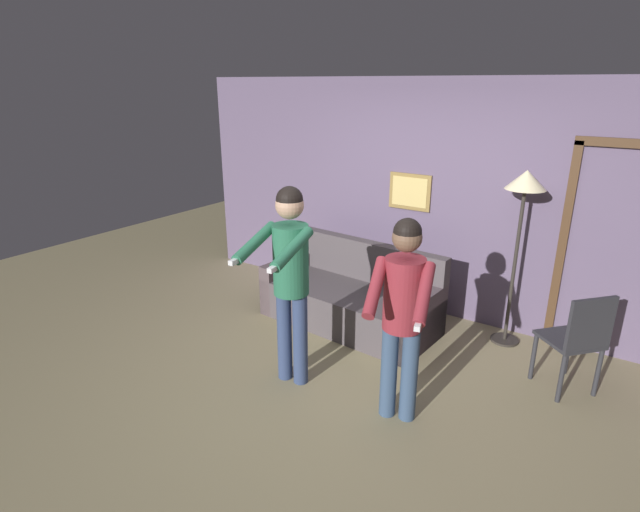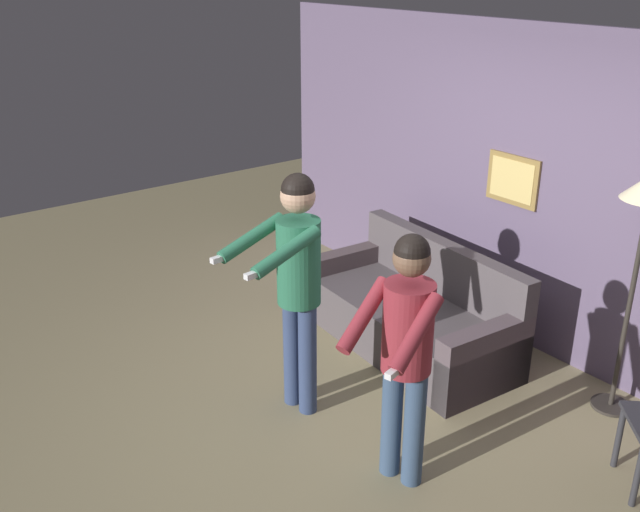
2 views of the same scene
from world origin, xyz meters
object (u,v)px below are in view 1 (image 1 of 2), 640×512
torchiere_lamp (524,198)px  couch (351,300)px  person_standing_left (290,268)px  person_standing_right (403,305)px  dining_chair_distant (578,338)px

torchiere_lamp → couch: bearing=-160.9°
couch → torchiere_lamp: 2.04m
couch → person_standing_left: person_standing_left is taller
person_standing_left → person_standing_right: bearing=3.2°
dining_chair_distant → couch: bearing=177.8°
couch → dining_chair_distant: dining_chair_distant is taller
torchiere_lamp → person_standing_left: (-1.39, -1.81, -0.43)m
couch → torchiere_lamp: (1.54, 0.53, 1.24)m
torchiere_lamp → dining_chair_distant: size_ratio=1.91×
person_standing_left → dining_chair_distant: (2.09, 1.19, -0.55)m
torchiere_lamp → dining_chair_distant: (0.70, -0.62, -0.99)m
person_standing_right → dining_chair_distant: person_standing_right is taller
person_standing_right → dining_chair_distant: (1.08, 1.13, -0.45)m
torchiere_lamp → person_standing_right: (-0.38, -1.75, -0.53)m
torchiere_lamp → dining_chair_distant: torchiere_lamp is taller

